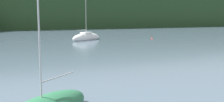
% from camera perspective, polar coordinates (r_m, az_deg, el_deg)
% --- Properties ---
extents(sailboat_far_9, '(8.37, 6.38, 11.58)m').
position_cam_1_polar(sailboat_far_9, '(55.29, -5.84, 3.03)').
color(sailboat_far_9, white).
rests_on(sailboat_far_9, ground_plane).
extents(mooring_buoy_mid, '(0.48, 0.48, 0.48)m').
position_cam_1_polar(mooring_buoy_mid, '(59.69, 8.97, 2.78)').
color(mooring_buoy_mid, red).
rests_on(mooring_buoy_mid, ground_plane).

